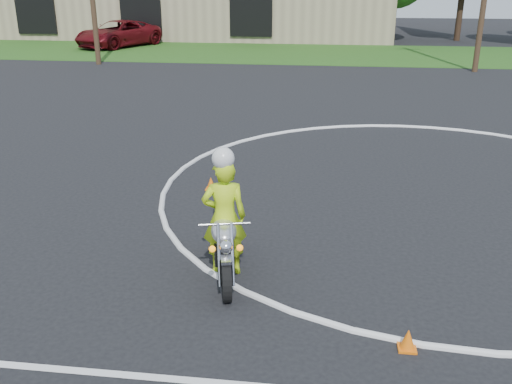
# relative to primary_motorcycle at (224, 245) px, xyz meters

# --- Properties ---
(ground) EXTENTS (120.00, 120.00, 0.00)m
(ground) POSITION_rel_primary_motorcycle_xyz_m (3.90, 1.39, -0.57)
(ground) COLOR black
(ground) RESTS_ON ground
(grass_strip) EXTENTS (120.00, 10.00, 0.02)m
(grass_strip) POSITION_rel_primary_motorcycle_xyz_m (3.90, 28.39, -0.56)
(grass_strip) COLOR #1E4714
(grass_strip) RESTS_ON ground
(course_markings) EXTENTS (19.05, 19.05, 0.12)m
(course_markings) POSITION_rel_primary_motorcycle_xyz_m (6.07, 5.74, -0.56)
(course_markings) COLOR silver
(course_markings) RESTS_ON ground
(primary_motorcycle) EXTENTS (0.81, 2.20, 1.17)m
(primary_motorcycle) POSITION_rel_primary_motorcycle_xyz_m (0.00, 0.00, 0.00)
(primary_motorcycle) COLOR black
(primary_motorcycle) RESTS_ON ground
(rider_primary_grp) EXTENTS (0.81, 0.62, 2.17)m
(rider_primary_grp) POSITION_rel_primary_motorcycle_xyz_m (-0.01, 0.14, 0.48)
(rider_primary_grp) COLOR #B6DD17
(rider_primary_grp) RESTS_ON ground
(pickup_grp) EXTENTS (5.26, 6.90, 1.74)m
(pickup_grp) POSITION_rel_primary_motorcycle_xyz_m (-12.82, 30.35, 0.30)
(pickup_grp) COLOR #580A10
(pickup_grp) RESTS_ON ground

